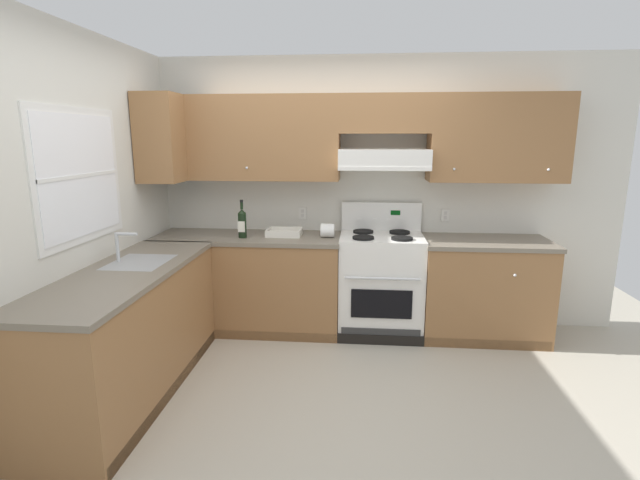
{
  "coord_description": "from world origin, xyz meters",
  "views": [
    {
      "loc": [
        0.38,
        -3.0,
        1.81
      ],
      "look_at": [
        0.05,
        0.7,
        1.0
      ],
      "focal_mm": 26.54,
      "sensor_mm": 36.0,
      "label": 1
    }
  ],
  "objects_px": {
    "wine_bottle": "(242,223)",
    "paper_towel_roll": "(328,230)",
    "stove": "(381,283)",
    "bowl": "(284,233)"
  },
  "relations": [
    {
      "from": "wine_bottle",
      "to": "paper_towel_roll",
      "type": "bearing_deg",
      "value": 6.33
    },
    {
      "from": "stove",
      "to": "paper_towel_roll",
      "type": "xyz_separation_m",
      "value": [
        -0.5,
        -0.01,
        0.49
      ]
    },
    {
      "from": "bowl",
      "to": "paper_towel_roll",
      "type": "xyz_separation_m",
      "value": [
        0.41,
        -0.04,
        0.04
      ]
    },
    {
      "from": "stove",
      "to": "paper_towel_roll",
      "type": "bearing_deg",
      "value": -178.36
    },
    {
      "from": "stove",
      "to": "paper_towel_roll",
      "type": "relative_size",
      "value": 9.53
    },
    {
      "from": "wine_bottle",
      "to": "paper_towel_roll",
      "type": "height_order",
      "value": "wine_bottle"
    },
    {
      "from": "wine_bottle",
      "to": "stove",
      "type": "bearing_deg",
      "value": 4.51
    },
    {
      "from": "wine_bottle",
      "to": "paper_towel_roll",
      "type": "relative_size",
      "value": 2.76
    },
    {
      "from": "stove",
      "to": "wine_bottle",
      "type": "bearing_deg",
      "value": -175.49
    },
    {
      "from": "paper_towel_roll",
      "to": "wine_bottle",
      "type": "bearing_deg",
      "value": -173.67
    }
  ]
}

